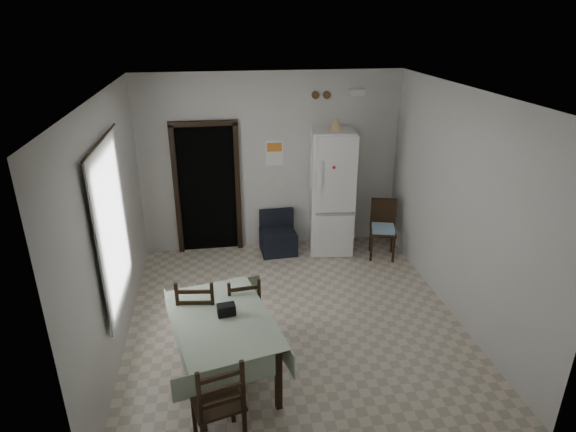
{
  "coord_description": "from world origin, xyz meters",
  "views": [
    {
      "loc": [
        -0.88,
        -5.21,
        3.68
      ],
      "look_at": [
        0.0,
        0.5,
        1.25
      ],
      "focal_mm": 30.0,
      "sensor_mm": 36.0,
      "label": 1
    }
  ],
  "objects_px": {
    "dining_chair_far_right": "(243,308)",
    "dining_chair_near_head": "(217,400)",
    "fridge": "(331,192)",
    "navy_seat": "(278,233)",
    "dining_table": "(224,348)",
    "corner_chair": "(383,230)",
    "dining_chair_far_left": "(199,314)"
  },
  "relations": [
    {
      "from": "dining_chair_far_left",
      "to": "dining_chair_far_right",
      "type": "height_order",
      "value": "dining_chair_far_left"
    },
    {
      "from": "dining_chair_far_right",
      "to": "dining_chair_near_head",
      "type": "xyz_separation_m",
      "value": [
        -0.33,
        -1.49,
        0.05
      ]
    },
    {
      "from": "dining_table",
      "to": "dining_chair_far_right",
      "type": "bearing_deg",
      "value": 55.47
    },
    {
      "from": "corner_chair",
      "to": "dining_chair_near_head",
      "type": "height_order",
      "value": "dining_chair_near_head"
    },
    {
      "from": "corner_chair",
      "to": "dining_chair_near_head",
      "type": "relative_size",
      "value": 0.93
    },
    {
      "from": "fridge",
      "to": "dining_chair_far_right",
      "type": "distance_m",
      "value": 2.84
    },
    {
      "from": "navy_seat",
      "to": "dining_chair_near_head",
      "type": "height_order",
      "value": "dining_chair_near_head"
    },
    {
      "from": "fridge",
      "to": "dining_table",
      "type": "height_order",
      "value": "fridge"
    },
    {
      "from": "navy_seat",
      "to": "dining_chair_far_right",
      "type": "xyz_separation_m",
      "value": [
        -0.73,
        -2.28,
        0.12
      ]
    },
    {
      "from": "dining_chair_near_head",
      "to": "dining_chair_far_left",
      "type": "bearing_deg",
      "value": -96.81
    },
    {
      "from": "dining_table",
      "to": "fridge",
      "type": "bearing_deg",
      "value": 44.77
    },
    {
      "from": "fridge",
      "to": "dining_table",
      "type": "relative_size",
      "value": 1.38
    },
    {
      "from": "corner_chair",
      "to": "dining_chair_far_right",
      "type": "distance_m",
      "value": 3.02
    },
    {
      "from": "navy_seat",
      "to": "corner_chair",
      "type": "bearing_deg",
      "value": -16.99
    },
    {
      "from": "corner_chair",
      "to": "dining_chair_near_head",
      "type": "xyz_separation_m",
      "value": [
        -2.71,
        -3.35,
        0.04
      ]
    },
    {
      "from": "dining_table",
      "to": "dining_chair_far_right",
      "type": "distance_m",
      "value": 0.66
    },
    {
      "from": "fridge",
      "to": "dining_chair_far_right",
      "type": "xyz_separation_m",
      "value": [
        -1.6,
        -2.28,
        -0.56
      ]
    },
    {
      "from": "fridge",
      "to": "navy_seat",
      "type": "bearing_deg",
      "value": -172.71
    },
    {
      "from": "dining_chair_far_right",
      "to": "dining_chair_near_head",
      "type": "height_order",
      "value": "dining_chair_near_head"
    },
    {
      "from": "dining_table",
      "to": "dining_chair_far_right",
      "type": "height_order",
      "value": "dining_chair_far_right"
    },
    {
      "from": "dining_chair_far_left",
      "to": "dining_chair_far_right",
      "type": "xyz_separation_m",
      "value": [
        0.5,
        0.13,
        -0.06
      ]
    },
    {
      "from": "dining_table",
      "to": "dining_chair_near_head",
      "type": "xyz_separation_m",
      "value": [
        -0.08,
        -0.88,
        0.13
      ]
    },
    {
      "from": "navy_seat",
      "to": "dining_chair_near_head",
      "type": "xyz_separation_m",
      "value": [
        -1.06,
        -3.77,
        0.17
      ]
    },
    {
      "from": "navy_seat",
      "to": "corner_chair",
      "type": "height_order",
      "value": "corner_chair"
    },
    {
      "from": "dining_chair_far_right",
      "to": "dining_table",
      "type": "bearing_deg",
      "value": 62.33
    },
    {
      "from": "dining_chair_far_right",
      "to": "navy_seat",
      "type": "bearing_deg",
      "value": -113.68
    },
    {
      "from": "dining_chair_far_left",
      "to": "corner_chair",
      "type": "bearing_deg",
      "value": -137.92
    },
    {
      "from": "dining_table",
      "to": "dining_chair_far_left",
      "type": "height_order",
      "value": "dining_chair_far_left"
    },
    {
      "from": "dining_chair_near_head",
      "to": "corner_chair",
      "type": "bearing_deg",
      "value": -143.09
    },
    {
      "from": "navy_seat",
      "to": "dining_chair_far_right",
      "type": "bearing_deg",
      "value": -110.52
    },
    {
      "from": "dining_chair_far_right",
      "to": "dining_chair_near_head",
      "type": "distance_m",
      "value": 1.52
    },
    {
      "from": "dining_table",
      "to": "dining_chair_near_head",
      "type": "distance_m",
      "value": 0.89
    }
  ]
}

